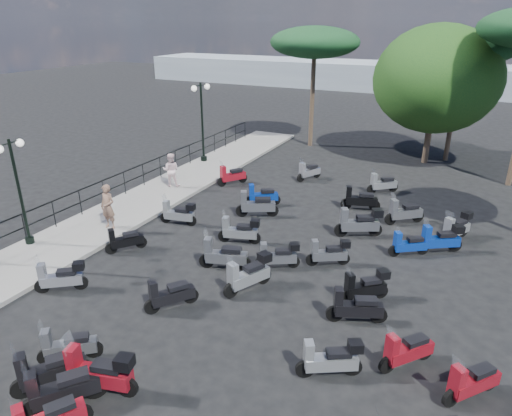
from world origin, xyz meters
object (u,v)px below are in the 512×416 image
at_px(scooter_22, 440,239).
at_px(scooter_15, 224,256).
at_px(pine_2, 315,43).
at_px(broadleaf_tree, 437,79).
at_px(scooter_16, 359,223).
at_px(scooter_17, 360,200).
at_px(pedestrian_far, 171,170).
at_px(scooter_8, 248,275).
at_px(scooter_23, 382,184).
at_px(pine_0, 464,48).
at_px(scooter_1, 61,278).
at_px(scooter_29, 404,213).
at_px(lamp_post_2, 202,117).
at_px(scooter_12, 99,373).
at_px(scooter_0, 49,371).
at_px(scooter_28, 456,228).
at_px(scooter_14, 278,256).
at_px(scooter_19, 330,359).
at_px(scooter_10, 256,205).
at_px(lamp_post_1, 18,186).
at_px(scooter_21, 408,245).
at_px(scooter_30, 471,382).
at_px(scooter_11, 309,172).
at_px(scooter_26, 356,308).
at_px(woman, 108,207).
at_px(scooter_2, 125,241).
at_px(scooter_13, 170,295).
at_px(scooter_4, 262,196).
at_px(scooter_32, 329,253).
at_px(scooter_27, 365,287).
at_px(scooter_20, 406,351).
at_px(scooter_9, 240,231).
at_px(scooter_3, 178,214).

bearing_deg(scooter_22, scooter_15, 92.72).
bearing_deg(pine_2, broadleaf_tree, -5.44).
bearing_deg(scooter_16, scooter_17, -13.82).
height_order(pedestrian_far, scooter_8, pedestrian_far).
relative_size(scooter_23, pine_0, 0.18).
height_order(scooter_1, scooter_17, scooter_17).
relative_size(scooter_29, pine_2, 0.19).
height_order(lamp_post_2, scooter_12, lamp_post_2).
relative_size(scooter_0, scooter_23, 1.14).
bearing_deg(scooter_16, scooter_29, -61.54).
relative_size(scooter_1, scooter_28, 0.88).
distance_m(scooter_14, scooter_29, 6.46).
bearing_deg(scooter_19, scooter_10, 6.85).
height_order(lamp_post_1, lamp_post_2, lamp_post_2).
relative_size(lamp_post_2, scooter_21, 3.44).
height_order(scooter_14, scooter_28, scooter_28).
distance_m(scooter_0, scooter_30, 9.40).
bearing_deg(scooter_11, scooter_29, 174.47).
xyz_separation_m(scooter_16, scooter_21, (1.97, -0.77, -0.14)).
relative_size(scooter_11, pine_2, 0.20).
height_order(scooter_14, scooter_26, scooter_26).
bearing_deg(broadleaf_tree, pedestrian_far, -136.19).
bearing_deg(scooter_30, scooter_28, -44.03).
bearing_deg(scooter_16, scooter_14, 125.73).
height_order(woman, scooter_26, woman).
bearing_deg(scooter_17, pine_2, 13.74).
bearing_deg(scooter_8, scooter_16, -86.39).
relative_size(scooter_2, scooter_11, 0.85).
distance_m(scooter_26, broadleaf_tree, 17.41).
bearing_deg(scooter_26, scooter_21, -31.31).
relative_size(woman, scooter_30, 1.36).
distance_m(scooter_2, broadleaf_tree, 18.89).
bearing_deg(scooter_11, scooter_22, 169.06).
height_order(scooter_1, scooter_23, scooter_23).
distance_m(scooter_19, scooter_26, 2.32).
distance_m(scooter_0, scooter_13, 3.81).
xyz_separation_m(pedestrian_far, scooter_4, (4.94, -0.00, -0.53)).
height_order(scooter_32, broadleaf_tree, broadleaf_tree).
height_order(scooter_1, scooter_16, scooter_16).
bearing_deg(scooter_27, scooter_11, -11.73).
distance_m(scooter_4, scooter_29, 6.14).
bearing_deg(scooter_30, scooter_10, 0.94).
height_order(scooter_17, pine_2, pine_2).
bearing_deg(scooter_16, scooter_20, 175.67).
bearing_deg(scooter_19, scooter_9, 15.11).
distance_m(woman, scooter_0, 8.46).
bearing_deg(scooter_4, scooter_22, -132.21).
xyz_separation_m(scooter_30, scooter_32, (-4.65, 4.36, 0.01)).
distance_m(woman, scooter_3, 2.75).
distance_m(scooter_20, pine_0, 20.01).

